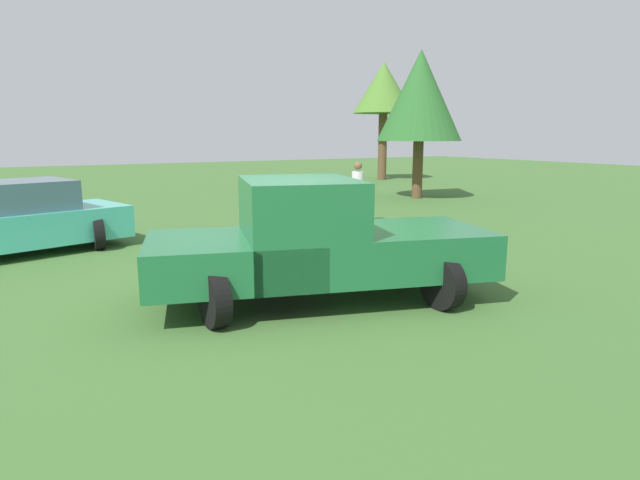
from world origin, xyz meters
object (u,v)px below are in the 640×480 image
object	(u,v)px
pickup_truck	(311,239)
tree_back_right	(420,96)
tree_far_center	(384,89)
sedan_near	(9,221)
person_bystander	(358,189)

from	to	relation	value
pickup_truck	tree_back_right	distance (m)	13.90
pickup_truck	tree_far_center	distance (m)	22.36
sedan_near	tree_far_center	world-z (taller)	tree_far_center
pickup_truck	sedan_near	bearing A→B (deg)	139.80
sedan_near	tree_far_center	distance (m)	21.39
person_bystander	tree_far_center	size ratio (longest dim) A/B	0.27
person_bystander	tree_far_center	xyz separation A→B (m)	(-11.72, 9.52, 3.80)
tree_back_right	tree_far_center	xyz separation A→B (m)	(-7.71, 4.06, 0.95)
person_bystander	tree_far_center	bearing A→B (deg)	-89.21
person_bystander	tree_back_right	xyz separation A→B (m)	(-4.00, 5.46, 2.85)
person_bystander	tree_back_right	bearing A→B (deg)	-103.88
pickup_truck	tree_back_right	size ratio (longest dim) A/B	0.95
sedan_near	tree_far_center	xyz separation A→B (m)	(-11.32, 17.68, 4.06)
pickup_truck	person_bystander	size ratio (longest dim) A/B	3.08
pickup_truck	person_bystander	bearing A→B (deg)	67.14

